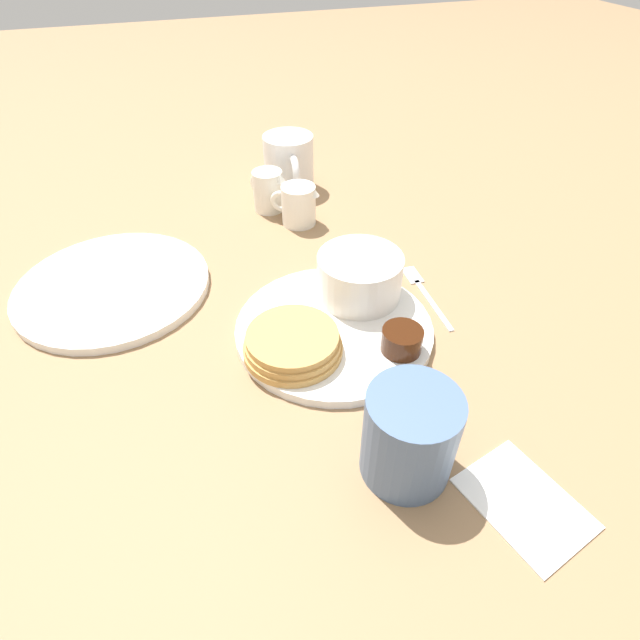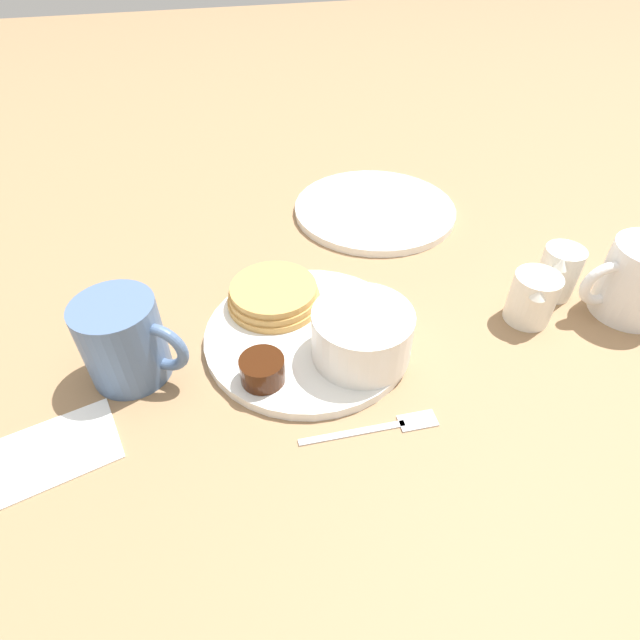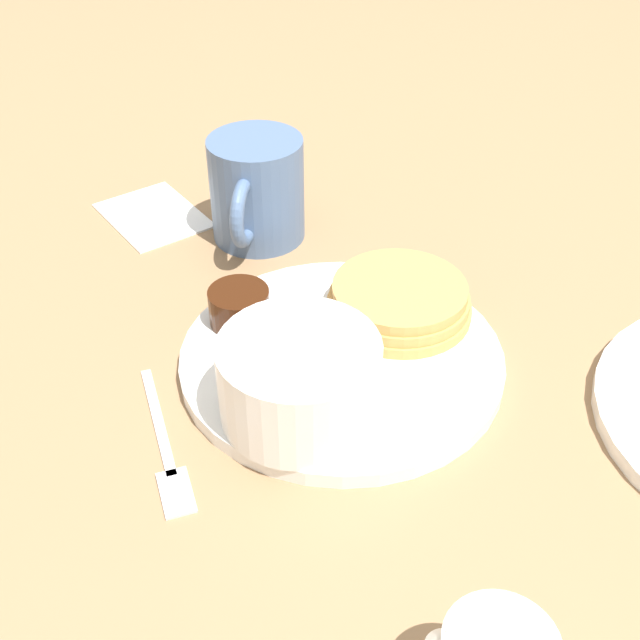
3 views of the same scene
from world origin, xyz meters
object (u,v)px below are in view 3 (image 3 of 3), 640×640
plate (342,358)px  bowl (299,377)px  fork (167,454)px  coffee_mug (257,190)px

plate → bowl: (-0.05, 0.05, 0.04)m
plate → fork: (-0.04, 0.14, -0.00)m
plate → coffee_mug: size_ratio=2.20×
bowl → fork: size_ratio=0.77×
bowl → plate: bearing=-47.2°
plate → bowl: bearing=132.8°
coffee_mug → plate: bearing=-179.8°
coffee_mug → fork: (-0.24, 0.14, -0.05)m
plate → coffee_mug: coffee_mug is taller
coffee_mug → fork: 0.28m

